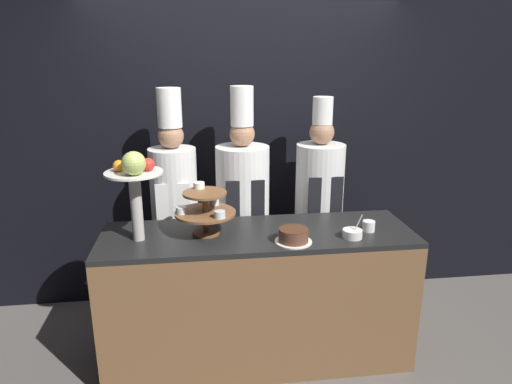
{
  "coord_description": "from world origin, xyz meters",
  "views": [
    {
      "loc": [
        -0.37,
        -2.47,
        2.1
      ],
      "look_at": [
        0.0,
        0.42,
        1.2
      ],
      "focal_mm": 32.0,
      "sensor_mm": 36.0,
      "label": 1
    }
  ],
  "objects_px": {
    "serving_bowl_near": "(352,234)",
    "chef_left": "(174,202)",
    "cup_white": "(369,226)",
    "chef_center_right": "(319,200)",
    "cake_round": "(293,236)",
    "chef_center_left": "(243,202)",
    "tiered_stand": "(205,209)",
    "fruit_pedestal": "(135,178)"
  },
  "relations": [
    {
      "from": "fruit_pedestal",
      "to": "serving_bowl_near",
      "type": "bearing_deg",
      "value": -5.07
    },
    {
      "from": "cake_round",
      "to": "serving_bowl_near",
      "type": "distance_m",
      "value": 0.39
    },
    {
      "from": "cup_white",
      "to": "chef_left",
      "type": "bearing_deg",
      "value": 153.62
    },
    {
      "from": "tiered_stand",
      "to": "chef_left",
      "type": "distance_m",
      "value": 0.61
    },
    {
      "from": "serving_bowl_near",
      "to": "chef_left",
      "type": "height_order",
      "value": "chef_left"
    },
    {
      "from": "tiered_stand",
      "to": "chef_left",
      "type": "xyz_separation_m",
      "value": [
        -0.23,
        0.56,
        -0.13
      ]
    },
    {
      "from": "chef_center_right",
      "to": "cake_round",
      "type": "bearing_deg",
      "value": -115.67
    },
    {
      "from": "serving_bowl_near",
      "to": "chef_left",
      "type": "relative_size",
      "value": 0.08
    },
    {
      "from": "chef_center_right",
      "to": "fruit_pedestal",
      "type": "bearing_deg",
      "value": -154.8
    },
    {
      "from": "chef_left",
      "to": "cake_round",
      "type": "bearing_deg",
      "value": -44.99
    },
    {
      "from": "tiered_stand",
      "to": "cup_white",
      "type": "height_order",
      "value": "tiered_stand"
    },
    {
      "from": "cup_white",
      "to": "tiered_stand",
      "type": "bearing_deg",
      "value": 175.1
    },
    {
      "from": "tiered_stand",
      "to": "fruit_pedestal",
      "type": "xyz_separation_m",
      "value": [
        -0.42,
        -0.07,
        0.24
      ]
    },
    {
      "from": "tiered_stand",
      "to": "chef_left",
      "type": "relative_size",
      "value": 0.21
    },
    {
      "from": "fruit_pedestal",
      "to": "cake_round",
      "type": "bearing_deg",
      "value": -8.47
    },
    {
      "from": "cake_round",
      "to": "fruit_pedestal",
      "type": "bearing_deg",
      "value": 171.53
    },
    {
      "from": "cup_white",
      "to": "serving_bowl_near",
      "type": "bearing_deg",
      "value": -146.0
    },
    {
      "from": "tiered_stand",
      "to": "cup_white",
      "type": "bearing_deg",
      "value": -4.9
    },
    {
      "from": "serving_bowl_near",
      "to": "chef_left",
      "type": "xyz_separation_m",
      "value": [
        -1.16,
        0.75,
        0.02
      ]
    },
    {
      "from": "cup_white",
      "to": "chef_center_right",
      "type": "xyz_separation_m",
      "value": [
        -0.17,
        0.65,
        -0.02
      ]
    },
    {
      "from": "cup_white",
      "to": "chef_center_left",
      "type": "distance_m",
      "value": 1.01
    },
    {
      "from": "fruit_pedestal",
      "to": "chef_left",
      "type": "relative_size",
      "value": 0.32
    },
    {
      "from": "cake_round",
      "to": "cup_white",
      "type": "xyz_separation_m",
      "value": [
        0.54,
        0.12,
        -0.01
      ]
    },
    {
      "from": "tiered_stand",
      "to": "chef_center_right",
      "type": "height_order",
      "value": "chef_center_right"
    },
    {
      "from": "cake_round",
      "to": "serving_bowl_near",
      "type": "bearing_deg",
      "value": 3.36
    },
    {
      "from": "fruit_pedestal",
      "to": "chef_left",
      "type": "distance_m",
      "value": 0.75
    },
    {
      "from": "cup_white",
      "to": "chef_left",
      "type": "xyz_separation_m",
      "value": [
        -1.31,
        0.65,
        0.01
      ]
    },
    {
      "from": "cup_white",
      "to": "serving_bowl_near",
      "type": "xyz_separation_m",
      "value": [
        -0.15,
        -0.1,
        -0.01
      ]
    },
    {
      "from": "fruit_pedestal",
      "to": "chef_center_left",
      "type": "relative_size",
      "value": 0.32
    },
    {
      "from": "chef_center_right",
      "to": "chef_left",
      "type": "bearing_deg",
      "value": 180.0
    },
    {
      "from": "cup_white",
      "to": "chef_center_right",
      "type": "relative_size",
      "value": 0.05
    },
    {
      "from": "tiered_stand",
      "to": "chef_center_left",
      "type": "distance_m",
      "value": 0.65
    },
    {
      "from": "cake_round",
      "to": "chef_center_right",
      "type": "bearing_deg",
      "value": 64.33
    },
    {
      "from": "chef_center_left",
      "to": "cup_white",
      "type": "bearing_deg",
      "value": -39.72
    },
    {
      "from": "cake_round",
      "to": "chef_left",
      "type": "relative_size",
      "value": 0.13
    },
    {
      "from": "chef_center_right",
      "to": "chef_center_left",
      "type": "bearing_deg",
      "value": 180.0
    },
    {
      "from": "cake_round",
      "to": "chef_center_right",
      "type": "distance_m",
      "value": 0.85
    },
    {
      "from": "chef_left",
      "to": "cup_white",
      "type": "bearing_deg",
      "value": -26.38
    },
    {
      "from": "fruit_pedestal",
      "to": "cup_white",
      "type": "relative_size",
      "value": 7.17
    },
    {
      "from": "tiered_stand",
      "to": "fruit_pedestal",
      "type": "height_order",
      "value": "fruit_pedestal"
    },
    {
      "from": "chef_left",
      "to": "chef_center_left",
      "type": "bearing_deg",
      "value": -0.0
    },
    {
      "from": "tiered_stand",
      "to": "chef_center_left",
      "type": "height_order",
      "value": "chef_center_left"
    }
  ]
}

